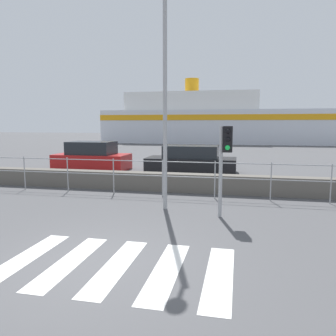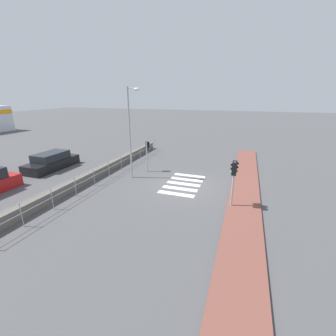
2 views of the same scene
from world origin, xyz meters
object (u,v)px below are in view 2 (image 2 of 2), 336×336
streetlamp (131,124)px  parked_car_black (52,162)px  traffic_light_near (234,172)px  traffic_light_far (147,150)px

streetlamp → parked_car_black: streetlamp is taller
traffic_light_near → streetlamp: size_ratio=0.41×
streetlamp → traffic_light_near: bearing=-108.5°
traffic_light_near → streetlamp: 7.93m
traffic_light_far → parked_car_black: (-2.03, 7.93, -1.20)m
traffic_light_far → parked_car_black: traffic_light_far is taller
traffic_light_near → parked_car_black: size_ratio=0.58×
traffic_light_near → streetlamp: bearing=71.5°
streetlamp → traffic_light_far: bearing=-12.7°
traffic_light_near → parked_car_black: 15.07m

